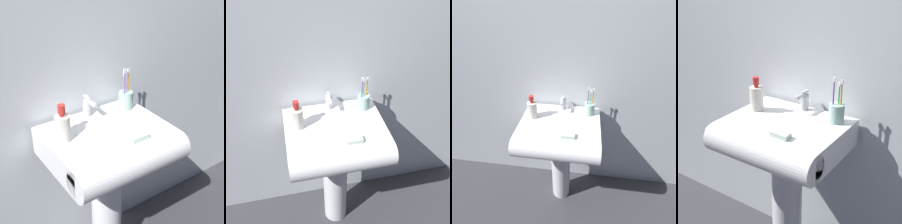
# 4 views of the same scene
# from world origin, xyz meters

# --- Properties ---
(wall_back) EXTENTS (5.00, 0.05, 2.40)m
(wall_back) POSITION_xyz_m (0.00, 0.25, 1.20)
(wall_back) COLOR silver
(wall_back) RESTS_ON ground
(sink_pedestal) EXTENTS (0.16, 0.16, 0.72)m
(sink_pedestal) POSITION_xyz_m (0.00, 0.00, 0.36)
(sink_pedestal) COLOR white
(sink_pedestal) RESTS_ON ground
(sink_basin) EXTENTS (0.55, 0.47, 0.14)m
(sink_basin) POSITION_xyz_m (0.00, -0.05, 0.78)
(sink_basin) COLOR white
(sink_basin) RESTS_ON sink_pedestal
(faucet) EXTENTS (0.04, 0.11, 0.10)m
(faucet) POSITION_xyz_m (-0.00, 0.15, 0.90)
(faucet) COLOR #B7B7BC
(faucet) RESTS_ON sink_basin
(toothbrush_cup) EXTENTS (0.07, 0.07, 0.22)m
(toothbrush_cup) POSITION_xyz_m (0.20, 0.12, 0.90)
(toothbrush_cup) COLOR #99BFB2
(toothbrush_cup) RESTS_ON sink_basin
(soap_bottle) EXTENTS (0.07, 0.07, 0.17)m
(soap_bottle) POSITION_xyz_m (-0.20, 0.03, 0.92)
(soap_bottle) COLOR silver
(soap_bottle) RESTS_ON sink_basin
(bar_soap) EXTENTS (0.08, 0.04, 0.02)m
(bar_soap) POSITION_xyz_m (0.07, -0.15, 0.86)
(bar_soap) COLOR silver
(bar_soap) RESTS_ON sink_basin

